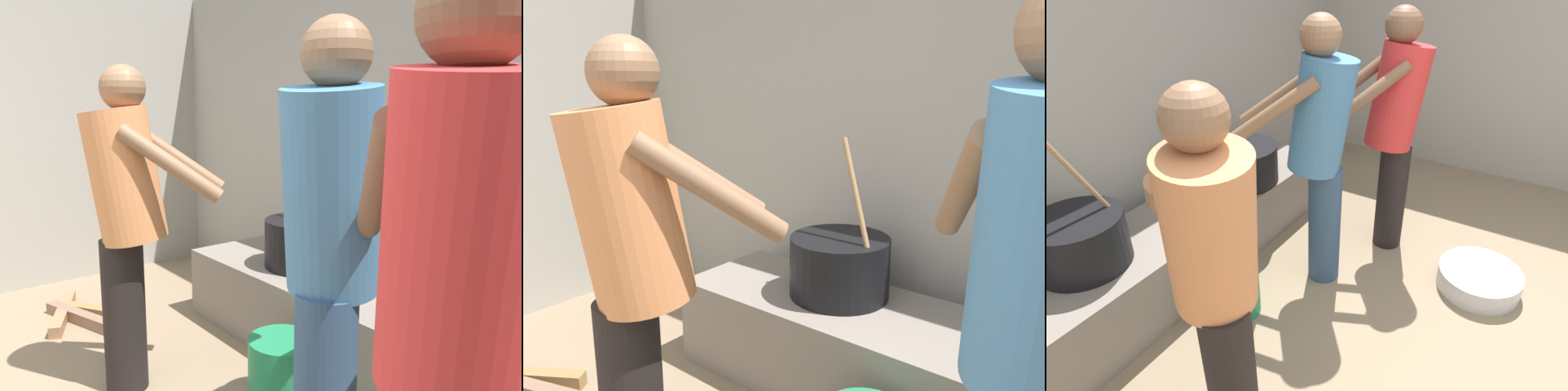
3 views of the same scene
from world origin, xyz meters
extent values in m
cube|color=#9E998E|center=(0.00, 2.56, 1.14)|extent=(5.42, 0.20, 2.28)
cube|color=slate|center=(-0.06, 2.04, 0.22)|extent=(2.59, 0.60, 0.43)
cylinder|color=black|center=(-0.65, 2.08, 0.57)|extent=(0.46, 0.46, 0.28)
cylinder|color=#937047|center=(-0.57, 2.08, 0.91)|extent=(0.24, 0.14, 0.51)
cylinder|color=black|center=(0.52, 2.00, 0.56)|extent=(0.52, 0.52, 0.27)
cylinder|color=navy|center=(0.38, 1.23, 0.39)|extent=(0.20, 0.20, 0.77)
cylinder|color=teal|center=(0.36, 1.26, 1.09)|extent=(0.45, 0.48, 0.66)
sphere|color=brown|center=(0.36, 1.27, 1.49)|extent=(0.21, 0.21, 0.21)
cylinder|color=brown|center=(0.37, 1.53, 1.15)|extent=(0.29, 0.45, 0.36)
cylinder|color=brown|center=(0.13, 1.40, 1.15)|extent=(0.29, 0.45, 0.36)
cylinder|color=black|center=(-0.75, 1.03, 0.37)|extent=(0.20, 0.20, 0.74)
cylinder|color=#D17F4C|center=(-0.74, 1.05, 1.04)|extent=(0.46, 0.48, 0.63)
sphere|color=brown|center=(-0.73, 1.06, 1.43)|extent=(0.20, 0.20, 0.20)
cylinder|color=brown|center=(-0.50, 1.16, 1.10)|extent=(0.31, 0.41, 0.35)
cylinder|color=brown|center=(-0.72, 1.31, 1.10)|extent=(0.31, 0.41, 0.35)
cylinder|color=black|center=(0.93, 1.02, 0.39)|extent=(0.20, 0.20, 0.77)
cylinder|color=red|center=(0.91, 1.04, 1.09)|extent=(0.48, 0.48, 0.66)
sphere|color=brown|center=(0.91, 1.04, 1.50)|extent=(0.21, 0.21, 0.21)
cylinder|color=brown|center=(0.84, 1.30, 1.16)|extent=(0.38, 0.39, 0.36)
cylinder|color=brown|center=(0.65, 1.11, 1.16)|extent=(0.38, 0.39, 0.36)
cylinder|color=#1E7A4C|center=(-0.18, 1.53, 0.16)|extent=(0.32, 0.32, 0.32)
cylinder|color=#B7B7BC|center=(0.77, 0.34, 0.07)|extent=(0.50, 0.50, 0.14)
camera|label=1|loc=(1.38, 0.20, 1.32)|focal=33.54mm
camera|label=2|loc=(0.54, 0.20, 1.40)|focal=34.95mm
camera|label=3|loc=(-1.54, 0.20, 1.82)|focal=28.90mm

